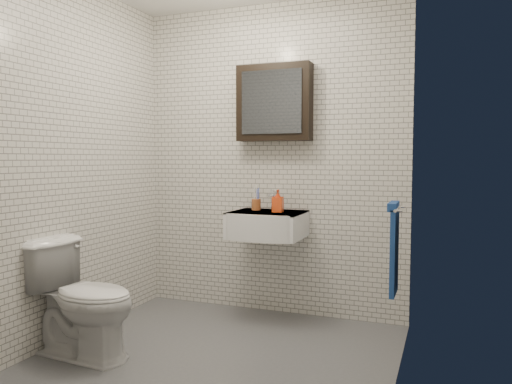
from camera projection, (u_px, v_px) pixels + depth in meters
ground at (219, 354)px, 3.21m from camera, size 2.20×2.00×0.01m
room_shell at (218, 125)px, 3.11m from camera, size 2.22×2.02×2.51m
washbasin at (266, 224)px, 3.82m from camera, size 0.55×0.50×0.20m
faucet at (274, 201)px, 3.99m from camera, size 0.06×0.20×0.15m
mirror_cabinet at (274, 103)px, 3.94m from camera, size 0.60×0.15×0.60m
towel_rail at (394, 245)px, 3.11m from camera, size 0.09×0.30×0.58m
toothbrush_cup at (256, 204)px, 3.97m from camera, size 0.08×0.08×0.20m
soap_bottle at (278, 201)px, 3.81m from camera, size 0.09×0.09×0.17m
toilet at (83, 298)px, 3.16m from camera, size 0.77×0.48×0.75m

